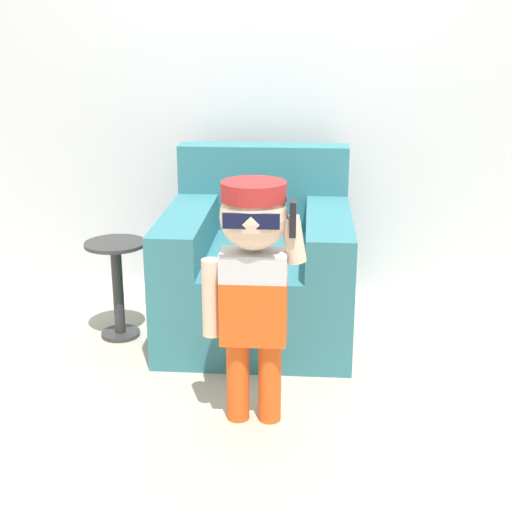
% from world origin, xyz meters
% --- Properties ---
extents(ground_plane, '(10.00, 10.00, 0.00)m').
position_xyz_m(ground_plane, '(0.00, 0.00, 0.00)').
color(ground_plane, '#BCB29E').
extents(wall_back, '(10.00, 0.05, 2.60)m').
position_xyz_m(wall_back, '(0.00, 0.80, 1.30)').
color(wall_back, silver).
rests_on(wall_back, ground_plane).
extents(armchair, '(0.92, 1.05, 0.89)m').
position_xyz_m(armchair, '(-0.03, 0.14, 0.32)').
color(armchair, teal).
rests_on(armchair, ground_plane).
extents(person_child, '(0.40, 0.30, 0.97)m').
position_xyz_m(person_child, '(0.02, -0.80, 0.65)').
color(person_child, '#E05119').
rests_on(person_child, ground_plane).
extents(side_table, '(0.30, 0.30, 0.50)m').
position_xyz_m(side_table, '(-0.72, -0.04, 0.30)').
color(side_table, '#333333').
rests_on(side_table, ground_plane).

